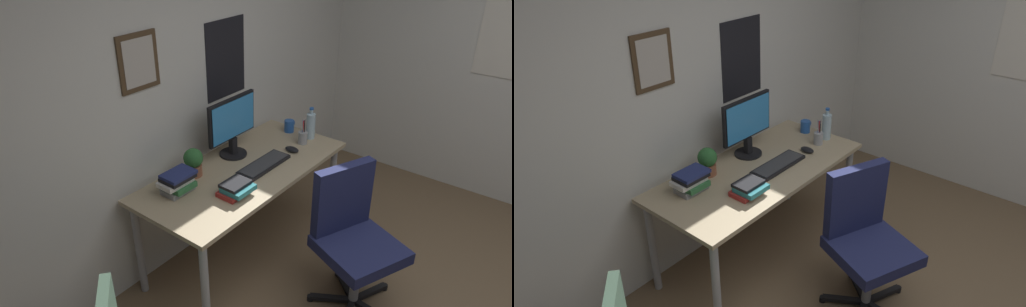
% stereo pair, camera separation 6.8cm
% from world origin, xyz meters
% --- Properties ---
extents(wall_back, '(4.40, 0.10, 2.60)m').
position_xyz_m(wall_back, '(-0.00, 2.15, 1.30)').
color(wall_back, silver).
rests_on(wall_back, ground_plane).
extents(desk, '(1.57, 0.71, 0.73)m').
position_xyz_m(desk, '(0.15, 1.71, 0.66)').
color(desk, tan).
rests_on(desk, ground_plane).
extents(office_chair, '(0.60, 0.61, 0.95)m').
position_xyz_m(office_chair, '(0.22, 0.90, 0.53)').
color(office_chair, '#1E234C').
rests_on(office_chair, ground_plane).
extents(monitor, '(0.46, 0.20, 0.43)m').
position_xyz_m(monitor, '(0.26, 1.91, 0.97)').
color(monitor, black).
rests_on(monitor, desk).
extents(keyboard, '(0.43, 0.15, 0.03)m').
position_xyz_m(keyboard, '(0.26, 1.63, 0.75)').
color(keyboard, black).
rests_on(keyboard, desk).
extents(computer_mouse, '(0.06, 0.11, 0.04)m').
position_xyz_m(computer_mouse, '(0.56, 1.60, 0.75)').
color(computer_mouse, black).
rests_on(computer_mouse, desk).
extents(water_bottle, '(0.07, 0.07, 0.25)m').
position_xyz_m(water_bottle, '(0.84, 1.62, 0.84)').
color(water_bottle, silver).
rests_on(water_bottle, desk).
extents(coffee_mug_near, '(0.12, 0.08, 0.10)m').
position_xyz_m(coffee_mug_near, '(0.84, 1.82, 0.78)').
color(coffee_mug_near, '#2659B2').
rests_on(coffee_mug_near, desk).
extents(potted_plant, '(0.13, 0.13, 0.19)m').
position_xyz_m(potted_plant, '(-0.12, 1.92, 0.84)').
color(potted_plant, brown).
rests_on(potted_plant, desk).
extents(pen_cup, '(0.07, 0.07, 0.20)m').
position_xyz_m(pen_cup, '(0.72, 1.61, 0.79)').
color(pen_cup, '#9EA0A5').
rests_on(pen_cup, desk).
extents(book_stack_left, '(0.23, 0.16, 0.14)m').
position_xyz_m(book_stack_left, '(-0.34, 1.85, 0.81)').
color(book_stack_left, gray).
rests_on(book_stack_left, desk).
extents(book_stack_right, '(0.21, 0.18, 0.08)m').
position_xyz_m(book_stack_right, '(-0.13, 1.55, 0.77)').
color(book_stack_right, '#B22D28').
rests_on(book_stack_right, desk).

